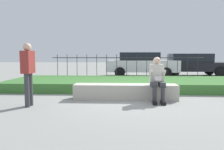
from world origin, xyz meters
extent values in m
plane|color=gray|center=(0.00, 0.00, 0.00)|extent=(60.00, 60.00, 0.00)
cube|color=#B7B2A3|center=(-0.10, 0.00, 0.22)|extent=(3.01, 0.55, 0.44)
cube|color=gray|center=(-0.10, 0.00, 0.04)|extent=(2.89, 0.50, 0.08)
cube|color=black|center=(0.66, -0.67, 0.04)|extent=(0.11, 0.26, 0.09)
cylinder|color=#38383D|center=(0.66, -0.61, 0.26)|extent=(0.11, 0.11, 0.35)
cube|color=#38383D|center=(0.66, -0.40, 0.50)|extent=(0.15, 0.42, 0.13)
cube|color=black|center=(0.88, -0.67, 0.04)|extent=(0.11, 0.26, 0.09)
cylinder|color=#38383D|center=(0.88, -0.61, 0.26)|extent=(0.11, 0.11, 0.35)
cube|color=#38383D|center=(0.88, -0.40, 0.50)|extent=(0.15, 0.42, 0.13)
cube|color=beige|center=(0.77, -0.19, 0.77)|extent=(0.38, 0.24, 0.54)
sphere|color=#DBB293|center=(0.77, -0.21, 1.13)|extent=(0.21, 0.21, 0.21)
cylinder|color=beige|center=(0.60, -0.35, 0.79)|extent=(0.08, 0.29, 0.24)
cylinder|color=beige|center=(0.94, -0.35, 0.79)|extent=(0.08, 0.29, 0.24)
cube|color=beige|center=(0.77, -0.45, 0.66)|extent=(0.18, 0.09, 0.13)
cube|color=#3D7533|center=(0.00, 2.18, 0.17)|extent=(9.12, 2.96, 0.33)
cylinder|color=#232326|center=(0.00, 4.00, 0.26)|extent=(7.12, 0.03, 0.03)
cylinder|color=#232326|center=(0.00, 4.00, 1.15)|extent=(7.12, 0.03, 0.03)
cylinder|color=#232326|center=(-3.32, 4.00, 0.66)|extent=(0.02, 0.02, 1.31)
cylinder|color=#232326|center=(-2.85, 4.00, 0.66)|extent=(0.02, 0.02, 1.31)
cylinder|color=#232326|center=(-2.37, 4.00, 0.66)|extent=(0.02, 0.02, 1.31)
cylinder|color=#232326|center=(-1.90, 4.00, 0.66)|extent=(0.02, 0.02, 1.31)
cylinder|color=#232326|center=(-1.42, 4.00, 0.66)|extent=(0.02, 0.02, 1.31)
cylinder|color=#232326|center=(-0.95, 4.00, 0.66)|extent=(0.02, 0.02, 1.31)
cylinder|color=#232326|center=(-0.47, 4.00, 0.66)|extent=(0.02, 0.02, 1.31)
cylinder|color=#232326|center=(0.00, 4.00, 0.66)|extent=(0.02, 0.02, 1.31)
cylinder|color=#232326|center=(0.47, 4.00, 0.66)|extent=(0.02, 0.02, 1.31)
cylinder|color=#232326|center=(0.95, 4.00, 0.66)|extent=(0.02, 0.02, 1.31)
cylinder|color=#232326|center=(1.42, 4.00, 0.66)|extent=(0.02, 0.02, 1.31)
cylinder|color=#232326|center=(1.90, 4.00, 0.66)|extent=(0.02, 0.02, 1.31)
cylinder|color=#232326|center=(2.37, 4.00, 0.66)|extent=(0.02, 0.02, 1.31)
cylinder|color=#232326|center=(2.85, 4.00, 0.66)|extent=(0.02, 0.02, 1.31)
cylinder|color=#232326|center=(3.32, 4.00, 0.66)|extent=(0.02, 0.02, 1.31)
cube|color=silver|center=(1.00, 6.85, 0.63)|extent=(4.27, 1.96, 0.67)
cube|color=black|center=(0.83, 6.86, 1.20)|extent=(2.38, 1.65, 0.46)
cylinder|color=black|center=(2.25, 5.93, 0.29)|extent=(0.60, 0.23, 0.59)
cylinder|color=black|center=(2.34, 7.63, 0.29)|extent=(0.60, 0.23, 0.59)
cylinder|color=black|center=(-0.34, 6.07, 0.29)|extent=(0.60, 0.23, 0.59)
cylinder|color=black|center=(-0.25, 7.77, 0.29)|extent=(0.60, 0.23, 0.59)
cube|color=black|center=(4.07, 7.15, 0.58)|extent=(4.26, 1.73, 0.52)
cube|color=black|center=(3.90, 7.15, 1.10)|extent=(2.35, 1.51, 0.52)
cylinder|color=black|center=(5.38, 6.31, 0.32)|extent=(0.63, 0.20, 0.63)
cylinder|color=black|center=(5.40, 7.97, 0.32)|extent=(0.63, 0.20, 0.63)
cylinder|color=black|center=(2.75, 6.33, 0.32)|extent=(0.63, 0.20, 0.63)
cylinder|color=black|center=(2.76, 7.99, 0.32)|extent=(0.63, 0.20, 0.63)
cylinder|color=#38383D|center=(-2.54, -0.94, 0.42)|extent=(0.13, 0.13, 0.84)
cylinder|color=#38383D|center=(-2.55, -1.12, 0.42)|extent=(0.13, 0.13, 0.84)
cube|color=maroon|center=(-2.55, -1.03, 1.12)|extent=(0.24, 0.37, 0.56)
sphere|color=#DBB293|center=(-2.55, -1.03, 1.49)|extent=(0.20, 0.20, 0.20)
camera|label=1|loc=(-0.18, -6.35, 1.31)|focal=35.00mm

